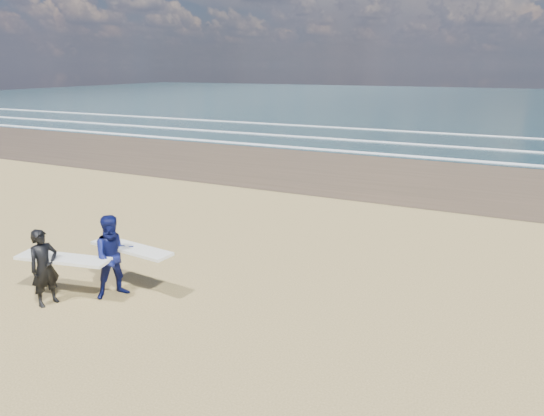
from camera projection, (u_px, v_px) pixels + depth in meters
The scene contains 2 objects.
surfer_near at pixel (47, 266), 10.74m from camera, with size 2.26×1.18×1.77m.
surfer_far at pixel (115, 256), 11.10m from camera, with size 2.24×1.32×1.96m.
Camera 1 is at (8.60, -6.10, 5.18)m, focal length 32.00 mm.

